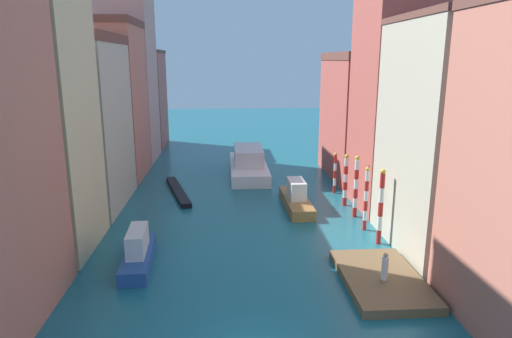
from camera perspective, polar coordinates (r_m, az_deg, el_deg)
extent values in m
plane|color=#196070|center=(42.40, -2.22, -3.23)|extent=(154.00, 154.00, 0.00)
cube|color=beige|center=(31.53, -27.03, 8.66)|extent=(6.68, 7.23, 20.75)
cube|color=#BCB299|center=(40.60, -21.46, 4.96)|extent=(6.68, 10.29, 13.68)
cube|color=brown|center=(40.26, -22.39, 15.18)|extent=(6.81, 10.50, 0.79)
cube|color=#C6705B|center=(50.06, -18.19, 7.88)|extent=(6.68, 8.98, 15.71)
cube|color=brown|center=(49.99, -18.92, 17.26)|extent=(6.81, 9.16, 0.70)
cube|color=tan|center=(58.49, -16.26, 10.91)|extent=(6.68, 8.09, 20.07)
cube|color=#B25147|center=(67.30, -14.50, 8.40)|extent=(6.68, 8.34, 13.26)
cube|color=brown|center=(67.06, -14.86, 14.24)|extent=(6.81, 8.51, 0.46)
cube|color=#BCB299|center=(31.51, 23.54, 3.47)|extent=(6.68, 9.58, 14.73)
cube|color=brown|center=(31.22, 24.91, 17.25)|extent=(6.81, 9.77, 0.40)
cube|color=#B25147|center=(39.16, 18.05, 9.71)|extent=(6.68, 7.51, 20.12)
cube|color=#B25147|center=(49.15, 13.33, 6.11)|extent=(6.68, 11.85, 12.32)
cube|color=brown|center=(48.76, 13.76, 13.77)|extent=(6.81, 12.09, 0.80)
cube|color=brown|center=(27.08, 15.66, -13.36)|extent=(4.31, 7.18, 0.50)
cylinder|color=white|center=(26.24, 16.07, -12.07)|extent=(0.36, 0.36, 1.33)
sphere|color=tan|center=(25.91, 16.19, -10.48)|extent=(0.26, 0.26, 0.26)
cylinder|color=red|center=(32.32, 15.33, -8.30)|extent=(0.33, 0.33, 1.00)
cylinder|color=white|center=(31.97, 15.45, -6.64)|extent=(0.33, 0.33, 1.00)
cylinder|color=red|center=(31.64, 15.56, -4.94)|extent=(0.33, 0.33, 1.00)
cylinder|color=white|center=(31.35, 15.68, -3.21)|extent=(0.33, 0.33, 1.00)
cylinder|color=red|center=(31.08, 15.79, -1.44)|extent=(0.33, 0.33, 1.00)
sphere|color=gold|center=(30.93, 15.87, -0.31)|extent=(0.37, 0.37, 0.37)
cylinder|color=red|center=(34.60, 13.62, -6.93)|extent=(0.29, 0.29, 0.76)
cylinder|color=white|center=(34.34, 13.69, -5.75)|extent=(0.29, 0.29, 0.76)
cylinder|color=red|center=(34.10, 13.77, -4.55)|extent=(0.29, 0.29, 0.76)
cylinder|color=white|center=(33.88, 13.84, -3.33)|extent=(0.29, 0.29, 0.76)
cylinder|color=red|center=(33.67, 13.91, -2.09)|extent=(0.29, 0.29, 0.76)
cylinder|color=white|center=(33.48, 13.98, -0.85)|extent=(0.29, 0.29, 0.76)
sphere|color=gold|center=(33.36, 14.03, -0.02)|extent=(0.32, 0.32, 0.32)
cylinder|color=red|center=(37.23, 12.42, -5.35)|extent=(0.34, 0.34, 0.79)
cylinder|color=white|center=(36.98, 12.48, -4.20)|extent=(0.34, 0.34, 0.79)
cylinder|color=red|center=(36.75, 12.55, -3.03)|extent=(0.34, 0.34, 0.79)
cylinder|color=white|center=(36.54, 12.61, -1.85)|extent=(0.34, 0.34, 0.79)
cylinder|color=red|center=(36.34, 12.67, -0.66)|extent=(0.34, 0.34, 0.79)
cylinder|color=white|center=(36.16, 12.74, 0.55)|extent=(0.34, 0.34, 0.79)
sphere|color=gold|center=(36.04, 12.78, 1.37)|extent=(0.38, 0.38, 0.38)
cylinder|color=red|center=(39.89, 11.19, -4.06)|extent=(0.36, 0.36, 0.70)
cylinder|color=white|center=(39.69, 11.24, -3.09)|extent=(0.36, 0.36, 0.70)
cylinder|color=red|center=(39.49, 11.29, -2.11)|extent=(0.36, 0.36, 0.70)
cylinder|color=white|center=(39.31, 11.34, -1.12)|extent=(0.36, 0.36, 0.70)
cylinder|color=red|center=(39.14, 11.38, -0.12)|extent=(0.36, 0.36, 0.70)
cylinder|color=white|center=(38.98, 11.43, 0.88)|extent=(0.36, 0.36, 0.70)
sphere|color=gold|center=(38.88, 11.47, 1.60)|extent=(0.39, 0.39, 0.39)
cylinder|color=red|center=(43.34, 9.92, -2.55)|extent=(0.26, 0.26, 0.73)
cylinder|color=white|center=(43.15, 9.96, -1.62)|extent=(0.26, 0.26, 0.73)
cylinder|color=red|center=(42.96, 10.00, -0.68)|extent=(0.26, 0.26, 0.73)
cylinder|color=white|center=(42.79, 10.04, 0.27)|extent=(0.26, 0.26, 0.73)
cylinder|color=red|center=(42.63, 10.08, 1.22)|extent=(0.26, 0.26, 0.73)
sphere|color=gold|center=(42.53, 10.11, 1.84)|extent=(0.29, 0.29, 0.29)
cube|color=white|center=(49.77, -0.98, 0.08)|extent=(3.98, 12.19, 1.24)
cube|color=silver|center=(49.44, -0.98, 1.76)|extent=(3.06, 6.32, 1.75)
cube|color=black|center=(43.24, -9.90, -2.79)|extent=(3.33, 9.51, 0.44)
cube|color=olive|center=(38.73, 5.12, -4.25)|extent=(2.07, 7.50, 0.88)
cube|color=silver|center=(38.38, 5.16, -2.53)|extent=(1.36, 2.79, 1.54)
cube|color=#234C93|center=(29.19, -14.72, -10.88)|extent=(1.93, 6.18, 0.85)
cube|color=silver|center=(28.74, -14.86, -8.80)|extent=(1.22, 3.14, 1.44)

